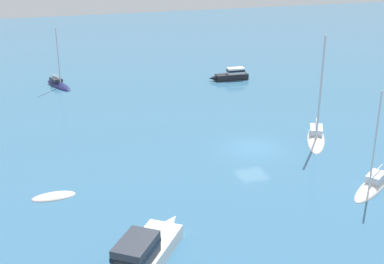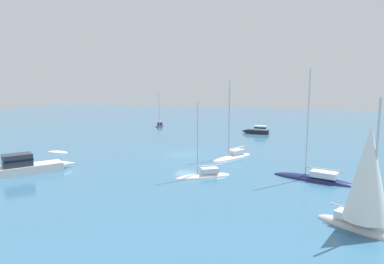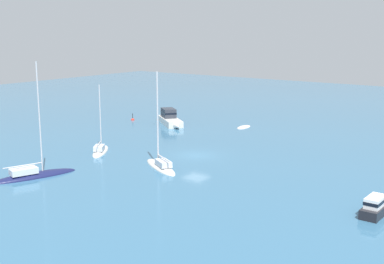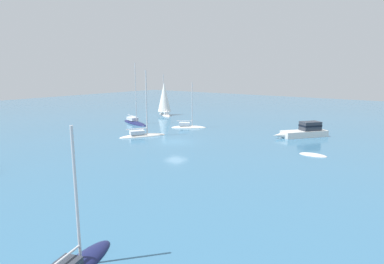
% 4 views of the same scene
% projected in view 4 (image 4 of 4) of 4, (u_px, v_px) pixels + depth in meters
% --- Properties ---
extents(ground_plane, '(160.00, 160.00, 0.00)m').
position_uv_depth(ground_plane, '(176.00, 142.00, 42.80)').
color(ground_plane, teal).
extents(dinghy, '(3.02, 1.44, 0.44)m').
position_uv_depth(dinghy, '(313.00, 155.00, 36.07)').
color(dinghy, silver).
rests_on(dinghy, ground).
extents(ketch, '(8.04, 4.06, 10.89)m').
position_uv_depth(ketch, '(134.00, 122.00, 57.50)').
color(ketch, '#191E4C').
rests_on(ketch, ground).
extents(ketch_1, '(5.83, 4.32, 8.90)m').
position_uv_depth(ketch_1, '(164.00, 100.00, 67.13)').
color(ketch_1, silver).
rests_on(ketch_1, ground).
extents(powerboat, '(6.07, 7.39, 2.11)m').
position_uv_depth(powerboat, '(305.00, 131.00, 45.95)').
color(powerboat, silver).
rests_on(powerboat, ground).
extents(sloop, '(4.60, 6.54, 9.65)m').
position_uv_depth(sloop, '(142.00, 135.00, 46.20)').
color(sloop, silver).
rests_on(sloop, ground).
extents(yacht, '(5.40, 4.42, 7.70)m').
position_uv_depth(yacht, '(188.00, 127.00, 53.08)').
color(yacht, silver).
rests_on(yacht, ground).
extents(channel_buoy, '(0.53, 0.53, 1.28)m').
position_uv_depth(channel_buoy, '(313.00, 129.00, 51.66)').
color(channel_buoy, red).
rests_on(channel_buoy, ground).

